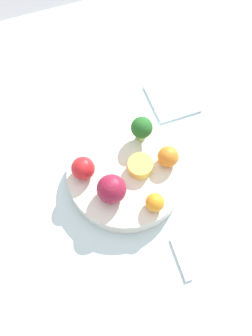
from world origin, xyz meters
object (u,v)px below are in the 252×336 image
bowl (126,174)px  broccoli (142,128)px  orange_back (155,203)px  napkin (172,99)px  apple_green (112,189)px  small_cup (140,166)px  apple_red (83,168)px  spoon (181,259)px  orange_front (168,157)px

bowl → broccoli: (0.06, 0.06, 0.06)m
orange_back → napkin: size_ratio=0.31×
apple_green → small_cup: apple_green is taller
napkin → orange_back: bearing=-121.8°
bowl → apple_red: size_ratio=5.18×
spoon → bowl: bearing=101.3°
orange_front → orange_back: size_ratio=1.18×
orange_front → orange_back: 0.10m
apple_red → apple_green: size_ratio=0.82×
bowl → orange_back: bearing=-75.1°
small_cup → spoon: small_cup is taller
apple_green → spoon: (0.09, -0.16, -0.07)m
broccoli → small_cup: bearing=-113.3°
orange_front → napkin: 0.21m
orange_back → napkin: 0.31m
broccoli → apple_red: broccoli is taller
apple_green → apple_red: bearing=120.6°
spoon → small_cup: bearing=93.5°
bowl → apple_green: bearing=-137.8°
orange_back → spoon: 0.13m
apple_green → small_cup: (0.08, 0.03, -0.02)m
orange_front → spoon: bearing=-104.1°
broccoli → orange_front: (0.03, -0.08, -0.02)m
bowl → spoon: 0.21m
apple_green → orange_back: size_ratio=1.57×
apple_green → napkin: 0.32m
orange_back → apple_green: bearing=143.5°
bowl → napkin: (0.19, 0.17, -0.02)m
orange_back → napkin: orange_back is taller
bowl → apple_green: size_ratio=4.26×
apple_green → bowl: bearing=42.2°
apple_red → orange_front: size_ratio=1.09×
bowl → apple_red: 0.10m
apple_green → orange_back: apple_green is taller
apple_red → small_cup: 0.12m
broccoli → orange_front: size_ratio=1.43×
broccoli → napkin: broccoli is taller
napkin → spoon: (-0.15, -0.37, 0.00)m
broccoli → bowl: bearing=-133.1°
bowl → orange_back: (0.03, -0.09, 0.04)m
orange_front → small_cup: bearing=175.8°
small_cup → napkin: size_ratio=0.43×
bowl → broccoli: broccoli is taller
apple_red → spoon: apple_red is taller
orange_front → small_cup: (-0.06, 0.00, -0.01)m
apple_red → spoon: 0.27m
bowl → small_cup: bearing=-14.2°
apple_red → napkin: size_ratio=0.39×
broccoli → spoon: bearing=-93.9°
broccoli → apple_green: broccoli is taller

